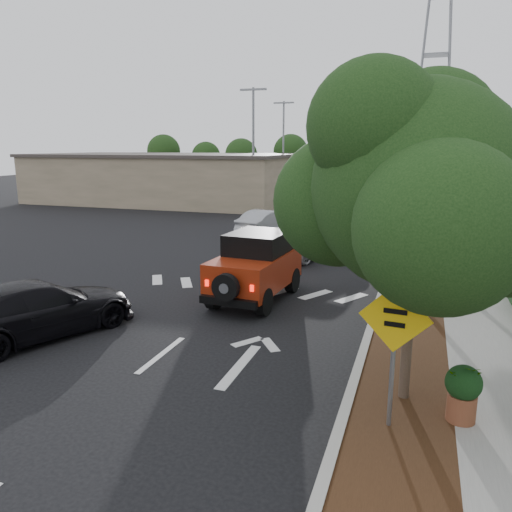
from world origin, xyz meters
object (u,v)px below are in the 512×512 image
at_px(black_suv_oncoming, 38,309).
at_px(speed_hump_sign, 394,336).
at_px(red_jeep, 258,265).
at_px(silver_suv_ahead, 302,238).

bearing_deg(black_suv_oncoming, speed_hump_sign, -167.24).
relative_size(red_jeep, speed_hump_sign, 1.68).
bearing_deg(red_jeep, silver_suv_ahead, 95.32).
distance_m(red_jeep, black_suv_oncoming, 6.65).
distance_m(silver_suv_ahead, speed_hump_sign, 14.42).
bearing_deg(speed_hump_sign, silver_suv_ahead, 115.59).
bearing_deg(black_suv_oncoming, silver_suv_ahead, -86.17).
height_order(red_jeep, silver_suv_ahead, red_jeep).
relative_size(silver_suv_ahead, black_suv_oncoming, 1.10).
bearing_deg(silver_suv_ahead, red_jeep, -69.46).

